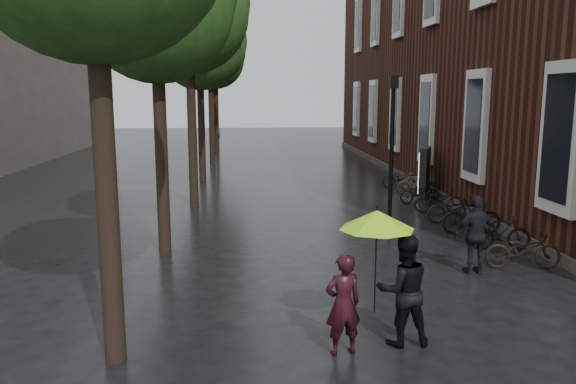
{
  "coord_description": "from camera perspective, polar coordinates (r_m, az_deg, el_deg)",
  "views": [
    {
      "loc": [
        -1.94,
        -7.21,
        4.05
      ],
      "look_at": [
        -1.02,
        5.56,
        1.79
      ],
      "focal_mm": 35.0,
      "sensor_mm": 36.0,
      "label": 1
    }
  ],
  "objects": [
    {
      "name": "lamp_post",
      "position": [
        17.06,
        10.52,
        5.55
      ],
      "size": [
        0.23,
        0.23,
        4.56
      ],
      "rotation": [
        0.0,
        0.0,
        -0.06
      ],
      "color": "black",
      "rests_on": "ground"
    },
    {
      "name": "person_burgundy",
      "position": [
        8.92,
        5.61,
        -11.28
      ],
      "size": [
        0.67,
        0.52,
        1.63
      ],
      "primitive_type": "imported",
      "rotation": [
        0.0,
        0.0,
        3.38
      ],
      "color": "black",
      "rests_on": "ground"
    },
    {
      "name": "ad_lightbox",
      "position": [
        22.4,
        13.67,
        1.89
      ],
      "size": [
        0.3,
        1.31,
        1.98
      ],
      "rotation": [
        0.0,
        0.0,
        -0.43
      ],
      "color": "black",
      "rests_on": "ground"
    },
    {
      "name": "cycle_sign",
      "position": [
        25.92,
        -7.05,
        4.6
      ],
      "size": [
        0.13,
        0.45,
        2.47
      ],
      "rotation": [
        0.0,
        0.0,
        -0.03
      ],
      "color": "#262628",
      "rests_on": "ground"
    },
    {
      "name": "person_black",
      "position": [
        9.36,
        11.64,
        -9.72
      ],
      "size": [
        0.92,
        0.73,
        1.84
      ],
      "primitive_type": "imported",
      "rotation": [
        0.0,
        0.0,
        3.18
      ],
      "color": "black",
      "rests_on": "ground"
    },
    {
      "name": "ground",
      "position": [
        8.49,
        10.13,
        -18.61
      ],
      "size": [
        120.0,
        120.0,
        0.0
      ],
      "primitive_type": "plane",
      "color": "black"
    },
    {
      "name": "brick_building",
      "position": [
        29.48,
        21.35,
        13.13
      ],
      "size": [
        10.2,
        33.2,
        12.0
      ],
      "color": "#38160F",
      "rests_on": "ground"
    },
    {
      "name": "pedestrian_walking",
      "position": [
        13.37,
        18.59,
        -4.15
      ],
      "size": [
        1.09,
        0.53,
        1.79
      ],
      "primitive_type": "imported",
      "rotation": [
        0.0,
        0.0,
        3.23
      ],
      "color": "black",
      "rests_on": "ground"
    },
    {
      "name": "parked_bicycles",
      "position": [
        19.1,
        15.86,
        -1.21
      ],
      "size": [
        2.02,
        12.14,
        1.04
      ],
      "color": "black",
      "rests_on": "ground"
    },
    {
      "name": "street_trees",
      "position": [
        23.33,
        -9.51,
        15.52
      ],
      "size": [
        4.33,
        34.03,
        8.91
      ],
      "color": "black",
      "rests_on": "ground"
    },
    {
      "name": "lime_umbrella",
      "position": [
        8.81,
        9.01,
        -2.81
      ],
      "size": [
        1.19,
        1.19,
        1.75
      ],
      "rotation": [
        0.0,
        0.0,
        0.26
      ],
      "color": "black",
      "rests_on": "ground"
    }
  ]
}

